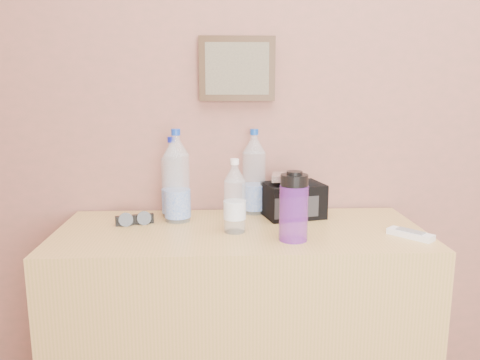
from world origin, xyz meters
The scene contains 11 objects.
picture_frame centered at (-0.47, 1.98, 1.40)m, with size 0.30×0.03×0.25m, color #382311, non-canonical shape.
dresser centered at (-0.47, 1.70, 0.41)m, with size 1.32×0.55×0.83m, color #A48755.
pet_large_a centered at (-0.73, 1.90, 0.96)m, with size 0.09×0.09×0.32m.
pet_large_b centered at (-0.71, 1.82, 0.98)m, with size 0.10×0.10×0.35m.
pet_large_c centered at (-0.41, 1.93, 0.98)m, with size 0.09×0.09×0.34m.
pet_small centered at (-0.49, 1.67, 0.94)m, with size 0.08×0.08×0.26m.
nalgene_bottle centered at (-0.30, 1.57, 0.94)m, with size 0.10×0.10×0.23m.
sunglasses centered at (-0.86, 1.78, 0.84)m, with size 0.14×0.05×0.04m, color black, non-canonical shape.
ac_remote centered at (0.10, 1.59, 0.84)m, with size 0.15×0.05×0.02m, color silver.
toiletry_bag centered at (-0.26, 1.86, 0.90)m, with size 0.22×0.16×0.15m, color black, non-canonical shape.
foil_packet centered at (-0.28, 1.83, 0.99)m, with size 0.12×0.10×0.02m, color silver.
Camera 1 is at (-0.55, 0.08, 1.33)m, focal length 35.00 mm.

